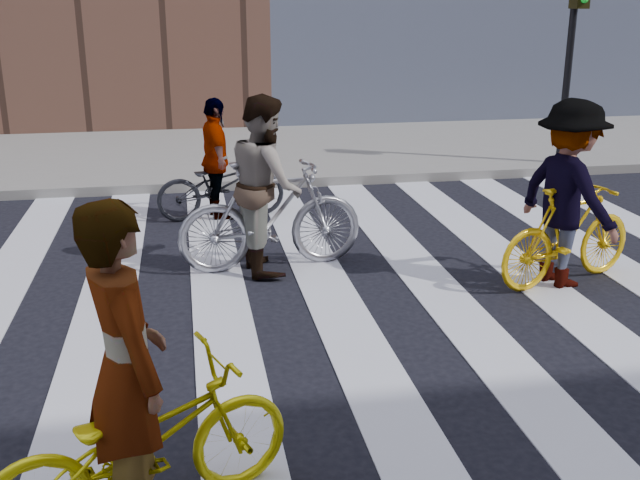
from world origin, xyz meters
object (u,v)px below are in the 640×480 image
object	(u,v)px
rider_rear	(216,159)
bike_yellow_left	(142,445)
bike_yellow_right	(568,235)
traffic_signal	(574,34)
rider_mid	(266,184)
bike_silver_mid	(271,215)
rider_left	(126,368)
rider_right	(568,194)
bike_dark_rear	(221,185)

from	to	relation	value
rider_rear	bike_yellow_left	bearing A→B (deg)	165.74
rider_rear	bike_yellow_right	bearing A→B (deg)	-139.38
traffic_signal	rider_mid	size ratio (longest dim) A/B	1.74
rider_mid	rider_rear	distance (m)	2.14
bike_silver_mid	rider_left	size ratio (longest dim) A/B	1.07
bike_yellow_left	rider_rear	world-z (taller)	rider_rear
traffic_signal	rider_mid	xyz separation A→B (m)	(-5.49, -3.88, -1.33)
bike_yellow_left	rider_rear	xyz separation A→B (m)	(0.72, 6.09, 0.34)
traffic_signal	bike_yellow_left	size ratio (longest dim) A/B	1.87
traffic_signal	rider_left	xyz separation A→B (m)	(-6.69, -7.87, -1.33)
bike_yellow_left	rider_right	size ratio (longest dim) A/B	0.93
traffic_signal	bike_silver_mid	world-z (taller)	traffic_signal
bike_yellow_right	rider_left	size ratio (longest dim) A/B	0.92
rider_right	rider_rear	size ratio (longest dim) A/B	1.18
bike_silver_mid	rider_mid	size ratio (longest dim) A/B	1.06
traffic_signal	rider_mid	world-z (taller)	traffic_signal
bike_silver_mid	bike_yellow_right	distance (m)	3.12
traffic_signal	bike_dark_rear	world-z (taller)	traffic_signal
bike_yellow_left	rider_left	xyz separation A→B (m)	(-0.05, 0.00, 0.48)
rider_left	bike_dark_rear	bearing A→B (deg)	-28.77
bike_yellow_right	rider_mid	size ratio (longest dim) A/B	0.92
traffic_signal	rider_mid	bearing A→B (deg)	-144.73
bike_yellow_left	rider_left	distance (m)	0.48
rider_mid	rider_right	bearing A→B (deg)	-114.53
bike_yellow_right	rider_rear	size ratio (longest dim) A/B	1.08
traffic_signal	rider_right	xyz separation A→B (m)	(-2.53, -4.87, -1.32)
bike_silver_mid	bike_yellow_right	size ratio (longest dim) A/B	1.16
rider_left	rider_mid	world-z (taller)	rider_mid
traffic_signal	bike_yellow_right	world-z (taller)	traffic_signal
bike_yellow_right	bike_dark_rear	world-z (taller)	bike_yellow_right
bike_yellow_right	rider_rear	bearing A→B (deg)	30.50
traffic_signal	rider_left	distance (m)	10.41
rider_rear	bike_dark_rear	bearing A→B (deg)	-97.50
bike_silver_mid	rider_rear	bearing A→B (deg)	6.81
bike_yellow_left	rider_right	xyz separation A→B (m)	(4.11, 3.01, 0.49)
bike_yellow_right	rider_rear	world-z (taller)	rider_rear
bike_yellow_right	rider_left	world-z (taller)	rider_left
rider_left	rider_rear	world-z (taller)	rider_left
bike_silver_mid	bike_dark_rear	bearing A→B (deg)	5.51
bike_dark_rear	bike_yellow_left	bearing A→B (deg)	165.28
rider_left	rider_right	xyz separation A→B (m)	(4.16, 3.01, 0.01)
bike_silver_mid	rider_right	xyz separation A→B (m)	(2.91, -0.99, 0.35)
bike_dark_rear	rider_left	xyz separation A→B (m)	(-0.82, -6.09, 0.50)
bike_yellow_right	rider_right	size ratio (longest dim) A/B	0.91
rider_right	rider_rear	bearing A→B (deg)	30.08
traffic_signal	rider_right	world-z (taller)	traffic_signal
traffic_signal	bike_yellow_left	xyz separation A→B (m)	(-6.64, -7.87, -1.81)
rider_mid	rider_rear	world-z (taller)	rider_mid
bike_yellow_left	bike_silver_mid	distance (m)	4.17
rider_mid	rider_left	bearing A→B (deg)	157.20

